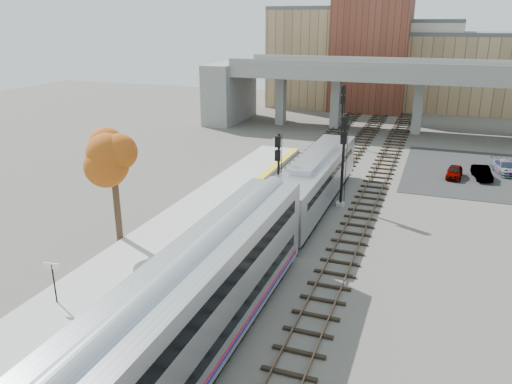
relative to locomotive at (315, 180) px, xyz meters
The scene contains 17 objects.
ground 13.26m from the locomotive, 94.39° to the right, with size 160.00×160.00×0.00m, color #47423D.
platform 15.56m from the locomotive, 122.36° to the right, with size 4.50×60.00×0.35m, color #9E9E99.
yellow_strip 14.61m from the locomotive, 116.00° to the right, with size 0.70×60.00×0.01m, color yellow.
tracks 2.26m from the locomotive, 97.28° to the right, with size 10.70×95.00×0.25m.
overpass 32.41m from the locomotive, 83.01° to the left, with size 54.00×12.00×9.50m.
buildings_far 53.84m from the locomotive, 89.72° to the left, with size 43.00×21.00×20.60m.
parking_lot 19.96m from the locomotive, 49.04° to the left, with size 14.00×18.00×0.04m, color black.
locomotive is the anchor object (origin of this frame).
coach 22.61m from the locomotive, 90.00° to the right, with size 3.03×25.00×5.00m.
signal_mast_near 3.81m from the locomotive, 124.36° to the right, with size 0.60×0.64×6.49m.
signal_mast_mid 2.68m from the locomotive, 23.72° to the left, with size 0.60×0.64×7.53m.
signal_mast_far 21.84m from the locomotive, 95.53° to the left, with size 0.60×0.64×7.28m.
station_sign 21.42m from the locomotive, 114.72° to the right, with size 0.90×0.16×2.27m.
tree 16.03m from the locomotive, 133.87° to the right, with size 3.60×3.60×8.24m.
car_a 16.43m from the locomotive, 48.89° to the left, with size 1.37×3.41×1.16m, color #99999E.
car_b 18.46m from the locomotive, 44.16° to the left, with size 1.28×3.67×1.21m, color #99999E.
car_c 22.03m from the locomotive, 45.40° to the left, with size 1.71×4.19×1.22m, color #99999E.
Camera 1 is at (9.78, -24.25, 14.32)m, focal length 35.00 mm.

